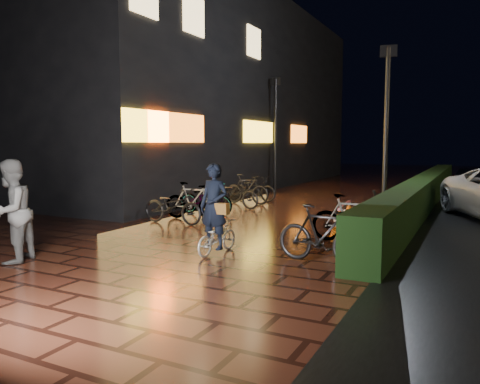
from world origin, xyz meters
The scene contains 11 objects.
ground centered at (0.00, 0.00, 0.00)m, with size 80.00×80.00×0.00m, color #381911.
hedge centered at (3.30, 8.00, 0.50)m, with size 0.70×20.00×1.00m, color black.
bystander_person centered at (-2.44, -3.64, 0.92)m, with size 0.89×0.70×1.84m, color #59595C.
storefront_block centered at (-9.50, 11.50, 4.50)m, with size 12.09×22.00×9.00m.
lamp_post_hedge centered at (2.50, 4.72, 2.67)m, with size 0.46×0.17×4.85m.
lamp_post_sf centered at (-3.07, 9.92, 2.72)m, with size 0.47×0.14×4.95m.
cyclist centered at (0.46, -1.45, 0.65)m, with size 0.65×1.25×1.75m.
traffic_barrier centered at (2.11, 1.81, 0.35)m, with size 0.54×1.72×0.69m.
cart_assembly centered at (3.06, 2.22, 0.53)m, with size 0.73×0.63×1.04m.
parked_bikes_storefront centered at (-2.29, 3.67, 0.48)m, with size 2.05×6.03×1.04m.
parked_bikes_hedge centered at (2.52, -0.28, 0.52)m, with size 1.80×2.62×1.04m.
Camera 1 is at (4.88, -9.08, 2.11)m, focal length 35.00 mm.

